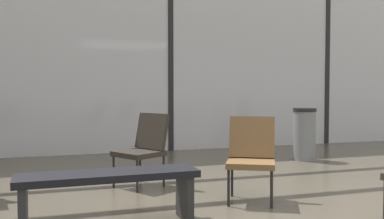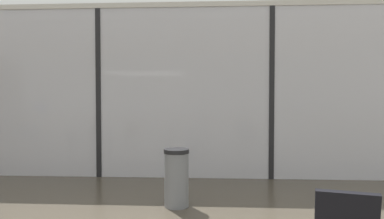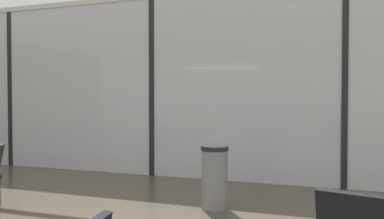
# 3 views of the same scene
# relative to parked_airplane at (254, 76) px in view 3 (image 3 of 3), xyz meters

# --- Properties ---
(glass_curtain_wall) EXTENTS (14.00, 0.08, 3.44)m
(glass_curtain_wall) POSITION_rel_parked_airplane_xyz_m (-1.00, -5.57, -0.53)
(glass_curtain_wall) COLOR silver
(glass_curtain_wall) RESTS_ON ground
(window_mullion_0) EXTENTS (0.10, 0.12, 3.44)m
(window_mullion_0) POSITION_rel_parked_airplane_xyz_m (-4.50, -5.57, -0.53)
(window_mullion_0) COLOR black
(window_mullion_0) RESTS_ON ground
(window_mullion_1) EXTENTS (0.10, 0.12, 3.44)m
(window_mullion_1) POSITION_rel_parked_airplane_xyz_m (-1.00, -5.57, -0.53)
(window_mullion_1) COLOR black
(window_mullion_1) RESTS_ON ground
(window_mullion_2) EXTENTS (0.10, 0.12, 3.44)m
(window_mullion_2) POSITION_rel_parked_airplane_xyz_m (2.50, -5.57, -0.53)
(window_mullion_2) COLOR black
(window_mullion_2) RESTS_ON ground
(parked_airplane) EXTENTS (13.34, 4.49, 4.49)m
(parked_airplane) POSITION_rel_parked_airplane_xyz_m (0.00, 0.00, 0.00)
(parked_airplane) COLOR #B2BCD6
(parked_airplane) RESTS_ON ground
(trash_bin) EXTENTS (0.38, 0.38, 0.86)m
(trash_bin) POSITION_rel_parked_airplane_xyz_m (0.78, -7.41, -1.81)
(trash_bin) COLOR slate
(trash_bin) RESTS_ON ground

